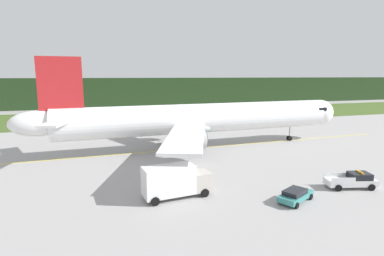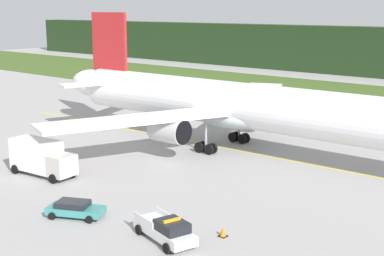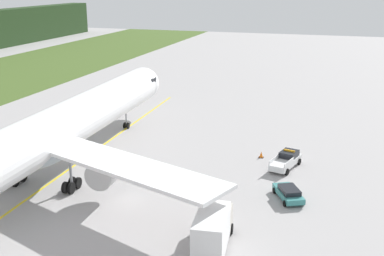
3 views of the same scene
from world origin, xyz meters
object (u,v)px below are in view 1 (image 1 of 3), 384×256
(airliner, at_px, (198,119))
(apron_cone, at_px, (347,174))
(ops_pickup_truck, at_px, (353,180))
(staff_car, at_px, (295,195))
(catering_truck, at_px, (175,181))

(airliner, xyz_separation_m, apron_cone, (13.05, -20.48, -4.86))
(ops_pickup_truck, bearing_deg, staff_car, -171.34)
(airliner, relative_size, staff_car, 12.25)
(airliner, distance_m, staff_car, 25.62)
(catering_truck, bearing_deg, apron_cone, -0.17)
(apron_cone, bearing_deg, staff_car, -157.12)
(ops_pickup_truck, xyz_separation_m, catering_truck, (-20.10, 3.42, 0.94))
(catering_truck, bearing_deg, ops_pickup_truck, -9.65)
(catering_truck, bearing_deg, airliner, 65.07)
(catering_truck, xyz_separation_m, staff_car, (11.49, -4.73, -1.15))
(catering_truck, height_order, apron_cone, catering_truck)
(ops_pickup_truck, distance_m, apron_cone, 4.18)
(staff_car, distance_m, apron_cone, 12.00)
(staff_car, bearing_deg, ops_pickup_truck, 8.66)
(ops_pickup_truck, xyz_separation_m, apron_cone, (2.44, 3.35, -0.54))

